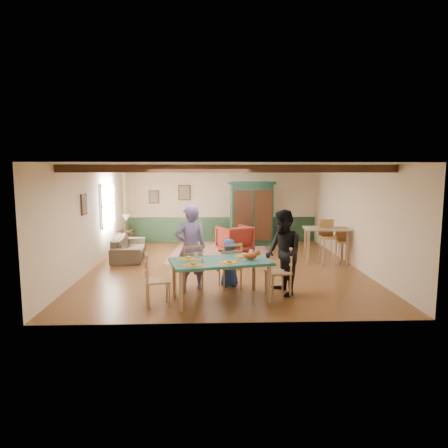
{
  "coord_description": "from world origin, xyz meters",
  "views": [
    {
      "loc": [
        -0.39,
        -10.48,
        2.54
      ],
      "look_at": [
        -0.0,
        0.15,
        1.15
      ],
      "focal_mm": 32.0,
      "sensor_mm": 36.0,
      "label": 1
    }
  ],
  "objects_px": {
    "person_man": "(191,248)",
    "counter_table": "(326,246)",
    "armchair": "(235,239)",
    "bar_stool_left": "(328,243)",
    "cat": "(251,255)",
    "dining_chair_end_right": "(278,271)",
    "end_table": "(127,239)",
    "bar_stool_right": "(343,246)",
    "dining_chair_far_left": "(192,267)",
    "person_woman": "(283,253)",
    "table_lamp": "(126,223)",
    "dining_table": "(220,280)",
    "sofa": "(129,247)",
    "person_child": "(229,263)",
    "dining_chair_far_right": "(230,265)",
    "dining_chair_end_left": "(158,279)",
    "armoire": "(251,214)"
  },
  "relations": [
    {
      "from": "person_man",
      "to": "counter_table",
      "type": "xyz_separation_m",
      "value": [
        3.65,
        2.39,
        -0.42
      ]
    },
    {
      "from": "armchair",
      "to": "bar_stool_left",
      "type": "height_order",
      "value": "bar_stool_left"
    },
    {
      "from": "person_man",
      "to": "cat",
      "type": "distance_m",
      "value": 1.41
    },
    {
      "from": "dining_chair_end_right",
      "to": "cat",
      "type": "relative_size",
      "value": 2.64
    },
    {
      "from": "person_man",
      "to": "armchair",
      "type": "distance_m",
      "value": 4.18
    },
    {
      "from": "end_table",
      "to": "bar_stool_right",
      "type": "relative_size",
      "value": 0.57
    },
    {
      "from": "dining_chair_far_left",
      "to": "counter_table",
      "type": "height_order",
      "value": "dining_chair_far_left"
    },
    {
      "from": "person_man",
      "to": "end_table",
      "type": "relative_size",
      "value": 3.19
    },
    {
      "from": "person_woman",
      "to": "cat",
      "type": "bearing_deg",
      "value": -81.87
    },
    {
      "from": "dining_chair_far_left",
      "to": "counter_table",
      "type": "relative_size",
      "value": 0.85
    },
    {
      "from": "table_lamp",
      "to": "bar_stool_left",
      "type": "height_order",
      "value": "bar_stool_left"
    },
    {
      "from": "dining_chair_far_left",
      "to": "person_woman",
      "type": "relative_size",
      "value": 0.58
    },
    {
      "from": "dining_table",
      "to": "dining_chair_end_right",
      "type": "height_order",
      "value": "dining_chair_end_right"
    },
    {
      "from": "armchair",
      "to": "table_lamp",
      "type": "xyz_separation_m",
      "value": [
        -3.6,
        1.01,
        0.42
      ]
    },
    {
      "from": "armchair",
      "to": "sofa",
      "type": "relative_size",
      "value": 0.44
    },
    {
      "from": "dining_chair_far_left",
      "to": "cat",
      "type": "relative_size",
      "value": 2.64
    },
    {
      "from": "person_woman",
      "to": "dining_chair_end_right",
      "type": "bearing_deg",
      "value": -90.0
    },
    {
      "from": "bar_stool_left",
      "to": "counter_table",
      "type": "bearing_deg",
      "value": 87.21
    },
    {
      "from": "person_child",
      "to": "end_table",
      "type": "distance_m",
      "value": 5.78
    },
    {
      "from": "dining_chair_far_right",
      "to": "person_woman",
      "type": "relative_size",
      "value": 0.58
    },
    {
      "from": "dining_chair_end_left",
      "to": "sofa",
      "type": "relative_size",
      "value": 0.47
    },
    {
      "from": "dining_chair_end_right",
      "to": "counter_table",
      "type": "bearing_deg",
      "value": 133.74
    },
    {
      "from": "dining_chair_end_left",
      "to": "end_table",
      "type": "height_order",
      "value": "dining_chair_end_left"
    },
    {
      "from": "table_lamp",
      "to": "dining_chair_end_right",
      "type": "bearing_deg",
      "value": -52.09
    },
    {
      "from": "dining_chair_end_right",
      "to": "counter_table",
      "type": "relative_size",
      "value": 0.85
    },
    {
      "from": "dining_table",
      "to": "counter_table",
      "type": "distance_m",
      "value": 4.35
    },
    {
      "from": "end_table",
      "to": "armchair",
      "type": "bearing_deg",
      "value": -15.67
    },
    {
      "from": "dining_chair_far_right",
      "to": "sofa",
      "type": "distance_m",
      "value": 4.3
    },
    {
      "from": "table_lamp",
      "to": "dining_chair_far_right",
      "type": "bearing_deg",
      "value": -56.16
    },
    {
      "from": "dining_chair_far_right",
      "to": "end_table",
      "type": "height_order",
      "value": "dining_chair_far_right"
    },
    {
      "from": "dining_table",
      "to": "armoire",
      "type": "relative_size",
      "value": 0.87
    },
    {
      "from": "armchair",
      "to": "sofa",
      "type": "distance_m",
      "value": 3.26
    },
    {
      "from": "dining_chair_far_right",
      "to": "dining_chair_end_right",
      "type": "distance_m",
      "value": 1.12
    },
    {
      "from": "person_woman",
      "to": "bar_stool_right",
      "type": "xyz_separation_m",
      "value": [
        2.15,
        2.65,
        -0.37
      ]
    },
    {
      "from": "dining_table",
      "to": "person_child",
      "type": "xyz_separation_m",
      "value": [
        0.22,
        0.94,
        0.14
      ]
    },
    {
      "from": "armoire",
      "to": "end_table",
      "type": "distance_m",
      "value": 4.34
    },
    {
      "from": "counter_table",
      "to": "armchair",
      "type": "bearing_deg",
      "value": 147.19
    },
    {
      "from": "dining_table",
      "to": "dining_chair_end_left",
      "type": "distance_m",
      "value": 1.24
    },
    {
      "from": "cat",
      "to": "armchair",
      "type": "height_order",
      "value": "cat"
    },
    {
      "from": "dining_chair_end_left",
      "to": "armoire",
      "type": "distance_m",
      "value": 6.73
    },
    {
      "from": "end_table",
      "to": "table_lamp",
      "type": "height_order",
      "value": "table_lamp"
    },
    {
      "from": "dining_chair_end_right",
      "to": "armoire",
      "type": "height_order",
      "value": "armoire"
    },
    {
      "from": "cat",
      "to": "dining_chair_far_right",
      "type": "bearing_deg",
      "value": 100.37
    },
    {
      "from": "counter_table",
      "to": "bar_stool_right",
      "type": "xyz_separation_m",
      "value": [
        0.43,
        -0.16,
        0.01
      ]
    },
    {
      "from": "person_child",
      "to": "table_lamp",
      "type": "distance_m",
      "value": 5.78
    },
    {
      "from": "armchair",
      "to": "table_lamp",
      "type": "distance_m",
      "value": 3.76
    },
    {
      "from": "person_child",
      "to": "person_woman",
      "type": "bearing_deg",
      "value": 136.74
    },
    {
      "from": "dining_chair_far_left",
      "to": "dining_chair_end_right",
      "type": "height_order",
      "value": "same"
    },
    {
      "from": "sofa",
      "to": "dining_chair_end_right",
      "type": "bearing_deg",
      "value": -139.75
    },
    {
      "from": "sofa",
      "to": "table_lamp",
      "type": "xyz_separation_m",
      "value": [
        -0.41,
        1.65,
        0.53
      ]
    }
  ]
}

